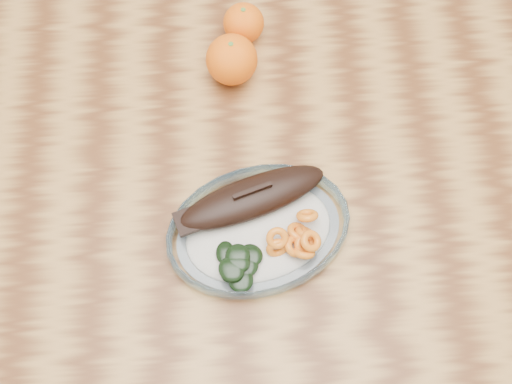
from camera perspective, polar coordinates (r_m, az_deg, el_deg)
ground at (r=1.71m, az=-1.39°, el=-9.04°), size 3.00×3.00×0.00m
dining_table at (r=1.10m, az=-2.13°, el=0.08°), size 1.20×0.80×0.75m
plated_meal at (r=0.95m, az=0.20°, el=-3.22°), size 0.60×0.60×0.08m
orange_left at (r=1.12m, az=-1.11°, el=14.78°), size 0.07×0.07×0.07m
orange_right at (r=1.06m, az=-2.17°, el=11.68°), size 0.08×0.08×0.08m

